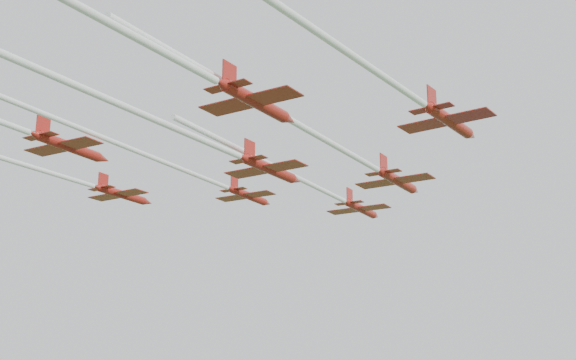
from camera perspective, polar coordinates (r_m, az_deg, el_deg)
The scene contains 7 objects.
jet_lead at distance 109.57m, azimuth 2.74°, elevation -0.85°, with size 9.32×51.92×2.79m.
jet_row2_left at distance 92.14m, azimuth -9.16°, elevation 1.41°, with size 8.11×66.64×2.43m.
jet_row2_right at distance 89.03m, azimuth 4.32°, elevation 1.93°, with size 9.75×58.01×2.90m.
jet_row3_left at distance 99.46m, azimuth -16.04°, elevation 0.34°, with size 8.52×48.49×2.53m.
jet_row3_mid at distance 83.90m, azimuth -5.07°, elevation 2.41°, with size 9.83×48.89×2.91m.
jet_row3_right at distance 72.42m, azimuth 6.92°, elevation 7.25°, with size 10.96×59.00×2.92m.
jet_row4_right at distance 64.67m, azimuth -6.55°, elevation 7.80°, with size 9.51×43.75×2.82m.
Camera 1 is at (47.73, -77.98, 21.97)m, focal length 50.00 mm.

